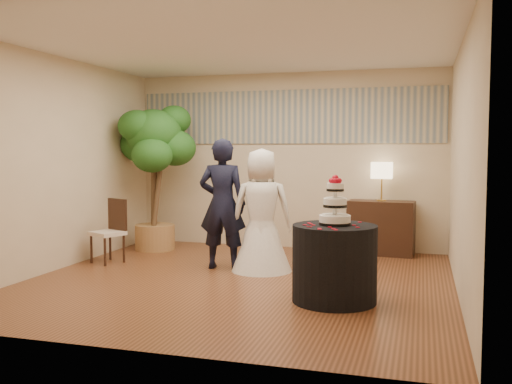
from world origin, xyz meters
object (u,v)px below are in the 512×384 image
(table_lamp, at_px, (382,182))
(ficus_tree, at_px, (154,176))
(groom, at_px, (222,204))
(bride, at_px, (262,210))
(wedding_cake, at_px, (335,200))
(console, at_px, (381,228))
(side_chair, at_px, (107,231))
(cake_table, at_px, (334,263))

(table_lamp, bearing_deg, ficus_tree, -170.20)
(groom, distance_m, bride, 0.54)
(wedding_cake, xyz_separation_m, table_lamp, (0.28, 2.86, 0.04))
(console, bearing_deg, bride, -126.58)
(groom, relative_size, wedding_cake, 3.33)
(ficus_tree, distance_m, side_chair, 1.35)
(ficus_tree, xyz_separation_m, side_chair, (-0.17, -1.13, -0.72))
(table_lamp, bearing_deg, cake_table, -95.52)
(cake_table, bearing_deg, wedding_cake, 0.00)
(console, bearing_deg, groom, -135.65)
(bride, height_order, side_chair, bride)
(side_chair, bearing_deg, wedding_cake, 4.53)
(wedding_cake, distance_m, side_chair, 3.58)
(bride, distance_m, ficus_tree, 2.31)
(bride, distance_m, cake_table, 1.73)
(ficus_tree, bearing_deg, cake_table, -35.51)
(groom, relative_size, ficus_tree, 0.74)
(wedding_cake, bearing_deg, groom, 143.59)
(side_chair, bearing_deg, table_lamp, 48.81)
(table_lamp, height_order, ficus_tree, ficus_tree)
(groom, height_order, table_lamp, groom)
(wedding_cake, distance_m, ficus_tree, 3.90)
(ficus_tree, bearing_deg, wedding_cake, -35.51)
(groom, relative_size, console, 1.78)
(groom, relative_size, table_lamp, 2.98)
(table_lamp, bearing_deg, bride, -131.03)
(groom, distance_m, wedding_cake, 2.09)
(cake_table, height_order, wedding_cake, wedding_cake)
(wedding_cake, relative_size, console, 0.53)
(cake_table, distance_m, console, 2.88)
(cake_table, bearing_deg, bride, 132.44)
(console, bearing_deg, wedding_cake, -91.07)
(groom, height_order, side_chair, groom)
(side_chair, bearing_deg, ficus_tree, 104.97)
(table_lamp, xyz_separation_m, ficus_tree, (-3.45, -0.60, 0.06))
(bride, height_order, wedding_cake, bride)
(groom, distance_m, side_chair, 1.72)
(ficus_tree, bearing_deg, table_lamp, 9.80)
(cake_table, height_order, table_lamp, table_lamp)
(wedding_cake, height_order, table_lamp, table_lamp)
(bride, bearing_deg, cake_table, 119.59)
(console, xyz_separation_m, table_lamp, (0.00, 0.00, 0.70))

